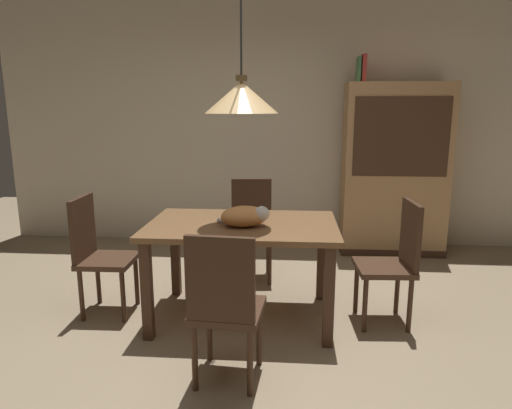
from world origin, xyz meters
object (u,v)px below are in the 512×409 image
at_px(chair_left_side, 97,250).
at_px(hutch_bookcase, 394,173).
at_px(dining_table, 242,236).
at_px(chair_near_front, 225,303).
at_px(book_red_tall, 363,69).
at_px(pendant_lamp, 241,97).
at_px(cat_sleeping, 246,216).
at_px(book_green_slim, 358,70).
at_px(chair_right_side, 395,257).
at_px(chair_far_back, 252,224).

relative_size(chair_left_side, hutch_bookcase, 0.50).
relative_size(dining_table, chair_near_front, 1.51).
height_order(dining_table, book_red_tall, book_red_tall).
bearing_deg(dining_table, book_red_tall, 58.19).
bearing_deg(pendant_lamp, chair_left_side, -179.90).
xyz_separation_m(dining_table, cat_sleeping, (0.04, -0.09, 0.18)).
xyz_separation_m(cat_sleeping, book_red_tall, (1.06, 1.85, 1.16)).
relative_size(pendant_lamp, book_green_slim, 5.00).
bearing_deg(hutch_bookcase, book_red_tall, 179.78).
relative_size(pendant_lamp, hutch_bookcase, 0.70).
relative_size(dining_table, pendant_lamp, 1.08).
distance_m(dining_table, cat_sleeping, 0.20).
relative_size(chair_right_side, cat_sleeping, 2.32).
height_order(dining_table, chair_far_back, chair_far_back).
height_order(chair_near_front, book_red_tall, book_red_tall).
distance_m(hutch_bookcase, book_red_tall, 1.17).
xyz_separation_m(chair_near_front, pendant_lamp, (0.01, 0.88, 1.15)).
bearing_deg(pendant_lamp, cat_sleeping, -68.74).
bearing_deg(book_green_slim, pendant_lamp, -120.64).
bearing_deg(hutch_bookcase, book_green_slim, 179.80).
bearing_deg(chair_left_side, chair_right_side, 0.16).
height_order(pendant_lamp, book_red_tall, pendant_lamp).
bearing_deg(chair_right_side, hutch_bookcase, 78.70).
height_order(dining_table, book_green_slim, book_green_slim).
distance_m(dining_table, chair_right_side, 1.14).
bearing_deg(book_red_tall, cat_sleeping, -119.67).
bearing_deg(book_green_slim, book_red_tall, 0.00).
distance_m(chair_far_back, cat_sleeping, 1.02).
bearing_deg(pendant_lamp, book_red_tall, 58.19).
distance_m(pendant_lamp, hutch_bookcase, 2.42).
xyz_separation_m(chair_far_back, chair_right_side, (1.14, -0.87, 0.00)).
relative_size(cat_sleeping, book_red_tall, 1.43).
relative_size(dining_table, hutch_bookcase, 0.76).
relative_size(chair_right_side, book_green_slim, 3.58).
height_order(chair_near_front, pendant_lamp, pendant_lamp).
bearing_deg(cat_sleeping, pendant_lamp, 111.26).
xyz_separation_m(chair_far_back, pendant_lamp, (0.01, -0.88, 1.15)).
xyz_separation_m(dining_table, hutch_bookcase, (1.48, 1.76, 0.24)).
distance_m(cat_sleeping, pendant_lamp, 0.84).
height_order(chair_far_back, hutch_bookcase, hutch_bookcase).
distance_m(dining_table, chair_far_back, 0.89).
distance_m(chair_far_back, chair_near_front, 1.76).
bearing_deg(cat_sleeping, book_green_slim, 61.48).
xyz_separation_m(chair_far_back, hutch_bookcase, (1.49, 0.88, 0.38)).
bearing_deg(book_red_tall, hutch_bookcase, -0.22).
bearing_deg(pendant_lamp, chair_right_side, 0.22).
xyz_separation_m(cat_sleeping, hutch_bookcase, (1.44, 1.85, 0.06)).
distance_m(chair_right_side, cat_sleeping, 1.14).
distance_m(chair_far_back, book_green_slim, 2.01).
xyz_separation_m(chair_near_front, chair_right_side, (1.13, 0.88, 0.00)).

